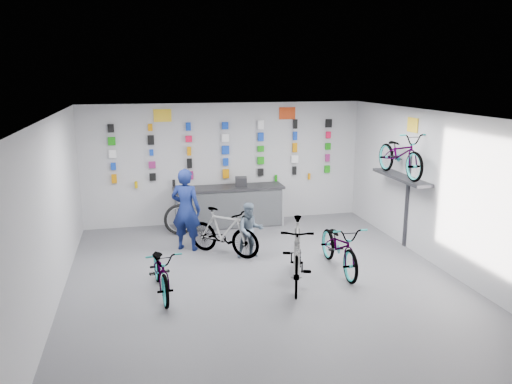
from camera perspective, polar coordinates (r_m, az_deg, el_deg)
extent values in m
plane|color=#505055|center=(9.20, 0.91, -10.25)|extent=(8.00, 8.00, 0.00)
plane|color=white|center=(8.46, 0.98, 8.72)|extent=(8.00, 8.00, 0.00)
plane|color=#BCBCBF|center=(12.54, -3.54, 3.29)|extent=(7.00, 0.00, 7.00)
plane|color=#BCBCBF|center=(5.14, 12.17, -12.04)|extent=(7.00, 0.00, 7.00)
plane|color=#BCBCBF|center=(8.58, -22.38, -2.41)|extent=(0.00, 8.00, 8.00)
plane|color=#BCBCBF|center=(10.13, 20.52, 0.04)|extent=(0.00, 8.00, 8.00)
cube|color=black|center=(12.34, -3.11, -1.88)|extent=(2.60, 0.60, 0.90)
cube|color=silver|center=(12.04, -2.86, -2.10)|extent=(2.60, 0.02, 0.90)
cube|color=silver|center=(11.89, -9.04, -2.46)|extent=(0.04, 0.04, 0.96)
cube|color=silver|center=(12.33, 3.09, -1.73)|extent=(0.04, 0.04, 0.96)
cube|color=black|center=(12.21, -3.14, 0.48)|extent=(2.70, 0.66, 0.06)
cube|color=orange|center=(12.36, -15.90, 1.47)|extent=(0.12, 0.06, 0.21)
cube|color=black|center=(12.35, -11.73, 1.69)|extent=(0.15, 0.06, 0.18)
cube|color=#8A1F60|center=(12.40, -7.57, 1.91)|extent=(0.17, 0.06, 0.20)
cube|color=orange|center=(12.52, -3.47, 2.11)|extent=(0.15, 0.06, 0.23)
cube|color=black|center=(12.70, 0.54, 2.29)|extent=(0.14, 0.06, 0.18)
cube|color=black|center=(12.94, 4.42, 2.46)|extent=(0.10, 0.06, 0.22)
cube|color=#168B0E|center=(13.24, 8.14, 2.61)|extent=(0.14, 0.06, 0.19)
cube|color=#0F3BB8|center=(12.31, -15.99, 2.84)|extent=(0.11, 0.06, 0.17)
cube|color=#8A1F60|center=(12.29, -11.79, 3.06)|extent=(0.17, 0.06, 0.16)
cube|color=black|center=(12.35, -7.61, 3.27)|extent=(0.12, 0.06, 0.24)
cube|color=#0F3BB8|center=(12.46, -3.49, 3.46)|extent=(0.13, 0.06, 0.19)
cube|color=#168B0E|center=(12.64, 0.54, 3.62)|extent=(0.17, 0.06, 0.19)
cube|color=white|center=(12.89, 4.44, 3.77)|extent=(0.18, 0.06, 0.19)
cube|color=#8A1F60|center=(13.18, 8.18, 3.89)|extent=(0.11, 0.06, 0.19)
cube|color=white|center=(12.26, -16.08, 4.22)|extent=(0.16, 0.06, 0.19)
cube|color=#0F3BB8|center=(12.24, -11.86, 4.44)|extent=(0.09, 0.06, 0.15)
cube|color=orange|center=(12.30, -7.66, 4.65)|extent=(0.09, 0.06, 0.21)
cube|color=#0F3BB8|center=(12.42, -3.51, 4.82)|extent=(0.18, 0.06, 0.21)
cube|color=#168B0E|center=(12.60, 0.54, 4.97)|extent=(0.16, 0.06, 0.15)
cube|color=orange|center=(12.84, 4.46, 5.09)|extent=(0.11, 0.06, 0.24)
cube|color=#168B0E|center=(13.14, 8.22, 5.18)|extent=(0.14, 0.06, 0.17)
cube|color=#168B0E|center=(12.22, -16.17, 5.61)|extent=(0.17, 0.06, 0.19)
cube|color=black|center=(12.20, -11.93, 5.84)|extent=(0.15, 0.06, 0.22)
cube|color=#EF0E3D|center=(12.26, -7.70, 6.03)|extent=(0.15, 0.06, 0.15)
cube|color=white|center=(12.38, -3.53, 6.20)|extent=(0.18, 0.06, 0.19)
cube|color=#0F3BB8|center=(12.56, 0.55, 6.32)|extent=(0.14, 0.06, 0.21)
cube|color=#0F3BB8|center=(12.80, 4.49, 6.42)|extent=(0.10, 0.06, 0.22)
cube|color=#EF0E3D|center=(13.10, 8.27, 6.48)|extent=(0.12, 0.06, 0.17)
cube|color=black|center=(12.18, -16.26, 7.00)|extent=(0.14, 0.06, 0.19)
cube|color=orange|center=(12.17, -11.99, 7.24)|extent=(0.10, 0.06, 0.17)
cube|color=#0F3BB8|center=(12.22, -7.74, 7.43)|extent=(0.11, 0.06, 0.19)
cube|color=#0F3BB8|center=(12.34, -3.55, 7.58)|extent=(0.15, 0.06, 0.17)
cube|color=white|center=(12.52, 0.55, 7.69)|extent=(0.14, 0.06, 0.22)
cube|color=black|center=(12.77, 4.51, 7.75)|extent=(0.10, 0.06, 0.24)
cube|color=black|center=(13.07, 8.31, 7.78)|extent=(0.16, 0.06, 0.21)
cylinder|color=#D8AF01|center=(12.36, -13.54, 0.81)|extent=(0.07, 0.07, 0.16)
cylinder|color=black|center=(12.38, -9.38, 1.02)|extent=(0.07, 0.07, 0.16)
cylinder|color=#D8AF01|center=(12.60, -1.65, 1.41)|extent=(0.07, 0.07, 0.16)
cylinder|color=#168B0E|center=(12.81, 2.30, 1.60)|extent=(0.07, 0.07, 0.16)
cylinder|color=orange|center=(13.08, 6.10, 1.78)|extent=(0.07, 0.07, 0.16)
cube|color=#333338|center=(11.01, 16.25, 1.64)|extent=(0.38, 1.90, 0.06)
cube|color=#333338|center=(11.22, 16.87, -1.08)|extent=(0.04, 0.10, 2.00)
cube|color=yellow|center=(12.21, -10.64, 8.59)|extent=(0.42, 0.02, 0.30)
cube|color=red|center=(12.73, 3.60, 8.97)|extent=(0.42, 0.02, 0.30)
cube|color=yellow|center=(10.94, 17.46, 7.32)|extent=(0.02, 0.40, 0.30)
imported|color=gray|center=(8.73, -10.78, -8.73)|extent=(0.72, 1.70, 0.87)
imported|color=gray|center=(8.94, 4.70, -6.96)|extent=(1.14, 2.03, 1.18)
imported|color=gray|center=(9.68, 9.53, -6.13)|extent=(0.70, 1.86, 0.97)
imported|color=gray|center=(10.37, -3.70, -4.57)|extent=(1.56, 1.44, 1.00)
imported|color=gray|center=(10.90, 16.19, 4.22)|extent=(0.63, 1.80, 0.95)
imported|color=#101C53|center=(10.66, -8.01, -2.00)|extent=(0.77, 0.67, 1.77)
imported|color=slate|center=(10.20, -0.67, -4.39)|extent=(0.57, 0.44, 1.15)
torus|color=black|center=(11.85, -8.75, -3.14)|extent=(0.74, 0.27, 0.72)
torus|color=silver|center=(11.85, -8.75, -3.14)|extent=(0.60, 0.19, 0.58)
cube|color=black|center=(12.24, -1.73, 1.19)|extent=(0.33, 0.34, 0.22)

